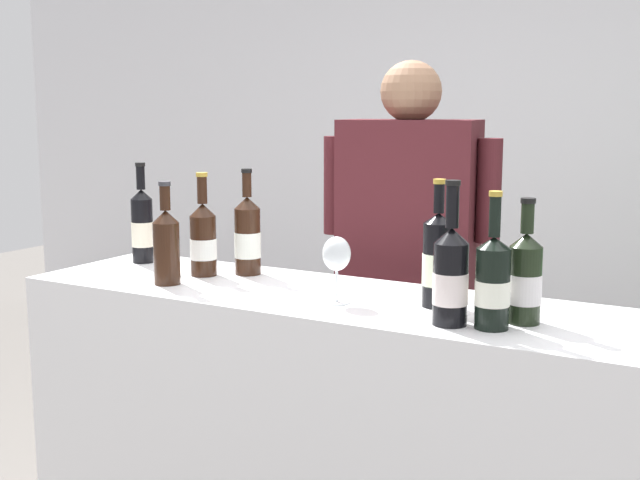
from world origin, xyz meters
TOP-DOWN VIEW (x-y plane):
  - wall_back at (0.00, 2.60)m, footprint 8.00×0.10m
  - counter at (0.00, 0.00)m, footprint 1.83×0.50m
  - wine_bottle_0 at (-0.77, 0.11)m, footprint 0.07×0.07m
  - wine_bottle_1 at (0.30, 0.02)m, footprint 0.08×0.08m
  - wine_bottle_2 at (-0.48, -0.11)m, footprint 0.08×0.08m
  - wine_bottle_3 at (-0.36, 0.12)m, footprint 0.08×0.08m
  - wine_bottle_4 at (0.39, -0.13)m, footprint 0.08×0.08m
  - wine_bottle_5 at (0.54, -0.03)m, footprint 0.08×0.08m
  - wine_bottle_6 at (-0.46, 0.04)m, footprint 0.08×0.08m
  - wine_bottle_7 at (0.49, -0.12)m, footprint 0.08×0.08m
  - wine_glass at (0.06, -0.07)m, footprint 0.07×0.07m
  - person_server at (-0.02, 0.59)m, footprint 0.60×0.30m

SIDE VIEW (x-z plane):
  - counter at x=0.00m, z-range 0.00..1.00m
  - person_server at x=-0.02m, z-range -0.02..1.64m
  - wine_bottle_5 at x=0.54m, z-range 0.96..1.26m
  - wine_bottle_7 at x=0.49m, z-range 0.95..1.27m
  - wine_bottle_6 at x=-0.46m, z-range 0.96..1.27m
  - wine_bottle_2 at x=-0.48m, z-range 0.97..1.27m
  - wine_bottle_4 at x=0.39m, z-range 0.95..1.29m
  - wine_bottle_3 at x=-0.36m, z-range 0.96..1.28m
  - wine_bottle_1 at x=0.30m, z-range 0.96..1.29m
  - wine_bottle_0 at x=-0.77m, z-range 0.96..1.29m
  - wine_glass at x=0.06m, z-range 1.04..1.21m
  - wall_back at x=0.00m, z-range 0.00..2.80m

